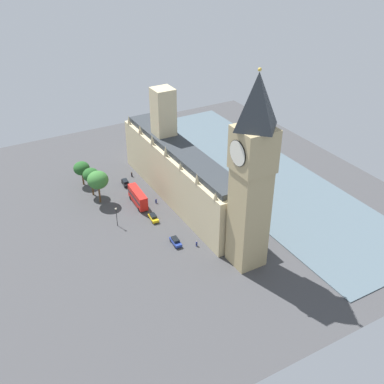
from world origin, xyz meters
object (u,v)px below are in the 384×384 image
clock_tower (252,173)px  street_lamp_slot_10 (116,213)px  car_blue_leading (176,241)px  pedestrian_near_tower (156,201)px  car_yellow_cab_trailing (153,217)px  double_decker_bus_under_trees (138,197)px  pedestrian_opposite_hall (197,244)px  plane_tree_by_river_gate (98,180)px  car_black_corner (126,183)px  parliament_building (179,171)px  pedestrian_far_end (132,174)px  plane_tree_kerbside (91,175)px  plane_tree_midblock (82,168)px

clock_tower → street_lamp_slot_10: clock_tower is taller
clock_tower → car_blue_leading: 31.33m
clock_tower → car_blue_leading: bearing=-50.8°
car_blue_leading → pedestrian_near_tower: size_ratio=2.85×
clock_tower → car_yellow_cab_trailing: size_ratio=11.18×
double_decker_bus_under_trees → pedestrian_opposite_hall: 27.07m
car_blue_leading → plane_tree_by_river_gate: plane_tree_by_river_gate is taller
car_black_corner → parliament_building: bearing=134.3°
car_black_corner → car_yellow_cab_trailing: size_ratio=1.09×
car_yellow_cab_trailing → street_lamp_slot_10: size_ratio=0.74×
car_blue_leading → parliament_building: bearing=-117.7°
pedestrian_far_end → plane_tree_by_river_gate: bearing=-142.8°
car_black_corner → double_decker_bus_under_trees: 12.94m
parliament_building → plane_tree_by_river_gate: 24.44m
pedestrian_opposite_hall → car_blue_leading: bearing=11.6°
parliament_building → car_blue_leading: (12.24, 20.63, -8.43)m
plane_tree_kerbside → pedestrian_opposite_hall: bearing=111.5°
car_yellow_cab_trailing → plane_tree_by_river_gate: 20.67m
car_black_corner → pedestrian_opposite_hall: size_ratio=2.98×
street_lamp_slot_10 → double_decker_bus_under_trees: bearing=-142.5°
pedestrian_far_end → plane_tree_midblock: (15.76, -2.83, 5.10)m
clock_tower → pedestrian_opposite_hall: clock_tower is taller
car_yellow_cab_trailing → plane_tree_midblock: plane_tree_midblock is taller
clock_tower → plane_tree_by_river_gate: size_ratio=4.73×
parliament_building → car_yellow_cab_trailing: (12.57, 7.49, -8.43)m
double_decker_bus_under_trees → street_lamp_slot_10: 12.27m
clock_tower → plane_tree_by_river_gate: bearing=-63.3°
pedestrian_near_tower → double_decker_bus_under_trees: bearing=120.3°
car_black_corner → pedestrian_opposite_hall: 39.48m
pedestrian_opposite_hall → plane_tree_kerbside: (15.24, -38.61, 6.28)m
parliament_building → pedestrian_near_tower: size_ratio=37.20×
car_yellow_cab_trailing → plane_tree_by_river_gate: (10.01, -16.73, 6.87)m
double_decker_bus_under_trees → pedestrian_far_end: 17.88m
plane_tree_by_river_gate → pedestrian_far_end: bearing=-145.4°
car_blue_leading → plane_tree_kerbside: size_ratio=0.50×
car_yellow_cab_trailing → plane_tree_kerbside: plane_tree_kerbside is taller
parliament_building → car_black_corner: (11.82, -15.15, -8.43)m
clock_tower → car_yellow_cab_trailing: (12.49, -28.05, -24.72)m
street_lamp_slot_10 → parliament_building: bearing=-167.5°
parliament_building → car_black_corner: 20.99m
double_decker_bus_under_trees → pedestrian_far_end: size_ratio=6.17×
plane_tree_by_river_gate → pedestrian_near_tower: bearing=148.9°
pedestrian_far_end → plane_tree_midblock: 16.80m
pedestrian_opposite_hall → clock_tower: bearing=173.5°
pedestrian_opposite_hall → double_decker_bus_under_trees: bearing=-29.4°
car_yellow_cab_trailing → parliament_building: bearing=-144.6°
car_yellow_cab_trailing → pedestrian_opposite_hall: bearing=110.7°
plane_tree_by_river_gate → plane_tree_kerbside: bearing=-85.4°
clock_tower → car_yellow_cab_trailing: 39.42m
parliament_building → pedestrian_far_end: 22.61m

